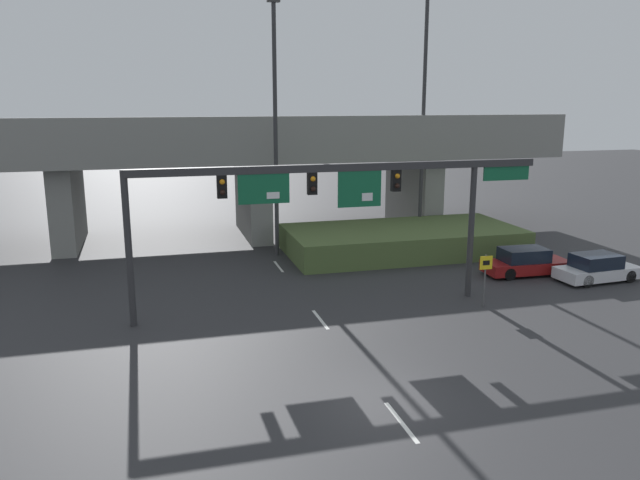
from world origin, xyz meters
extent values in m
plane|color=#2D2D30|center=(0.00, 0.00, 0.00)|extent=(160.00, 160.00, 0.00)
cube|color=silver|center=(0.00, -1.68, 0.00)|extent=(0.14, 2.40, 0.01)
cube|color=silver|center=(0.00, 7.18, 0.00)|extent=(0.14, 2.40, 0.01)
cube|color=silver|center=(0.00, 16.04, 0.00)|extent=(0.14, 2.40, 0.01)
cube|color=silver|center=(0.00, 24.90, 0.00)|extent=(0.14, 2.40, 0.01)
cylinder|color=#2D2D30|center=(-7.58, 8.51, 3.20)|extent=(0.28, 0.28, 6.40)
cylinder|color=#2D2D30|center=(7.58, 8.51, 3.20)|extent=(0.28, 0.28, 6.40)
cube|color=#2D2D30|center=(1.45, 8.51, 6.24)|extent=(18.07, 0.32, 0.32)
cube|color=black|center=(-3.79, 8.51, 5.60)|extent=(0.40, 0.28, 0.95)
sphere|color=orange|center=(-3.79, 8.34, 5.82)|extent=(0.22, 0.22, 0.22)
sphere|color=black|center=(-3.79, 8.34, 5.39)|extent=(0.22, 0.22, 0.22)
cube|color=black|center=(0.00, 8.51, 5.60)|extent=(0.40, 0.28, 0.95)
sphere|color=orange|center=(0.00, 8.34, 5.82)|extent=(0.22, 0.22, 0.22)
sphere|color=black|center=(0.00, 8.34, 5.39)|extent=(0.22, 0.22, 0.22)
cube|color=black|center=(3.79, 8.51, 5.60)|extent=(0.40, 0.28, 0.95)
sphere|color=orange|center=(3.79, 8.34, 5.82)|extent=(0.22, 0.22, 0.22)
sphere|color=black|center=(3.79, 8.34, 5.39)|extent=(0.22, 0.22, 0.22)
cube|color=#115B38|center=(-2.08, 8.41, 5.46)|extent=(2.15, 0.08, 1.24)
cube|color=white|center=(-1.71, 8.36, 5.18)|extent=(0.54, 0.03, 0.27)
cube|color=#115B38|center=(2.08, 8.41, 5.30)|extent=(1.94, 0.08, 1.55)
cube|color=white|center=(2.42, 8.36, 4.95)|extent=(0.49, 0.03, 0.34)
cube|color=#115B38|center=(9.18, 8.45, 5.76)|extent=(2.31, 0.07, 0.64)
cylinder|color=#4C4C4C|center=(7.51, 6.95, 1.19)|extent=(0.08, 0.08, 2.38)
cube|color=yellow|center=(7.51, 6.90, 2.03)|extent=(0.60, 0.03, 0.60)
cube|color=black|center=(7.51, 6.88, 2.03)|extent=(0.33, 0.01, 0.21)
cylinder|color=#2D2D30|center=(0.46, 18.63, 7.13)|extent=(0.24, 0.24, 14.25)
cube|color=#333333|center=(0.46, 18.63, 14.37)|extent=(0.70, 0.36, 0.24)
cylinder|color=#2D2D30|center=(10.43, 20.49, 8.31)|extent=(0.24, 0.24, 16.61)
cube|color=gray|center=(0.00, 24.66, 6.20)|extent=(41.32, 9.07, 1.97)
cube|color=gray|center=(0.00, 20.33, 7.63)|extent=(41.32, 0.40, 0.90)
cube|color=gray|center=(-11.71, 24.66, 2.61)|extent=(1.40, 7.26, 5.21)
cube|color=gray|center=(0.00, 24.66, 2.61)|extent=(1.40, 7.26, 5.21)
cube|color=gray|center=(11.71, 24.66, 2.61)|extent=(1.40, 7.26, 5.21)
cube|color=#4C6033|center=(7.88, 17.28, 0.76)|extent=(13.84, 6.65, 1.52)
cube|color=maroon|center=(12.34, 11.02, 0.45)|extent=(4.59, 1.92, 0.59)
cube|color=black|center=(12.16, 11.03, 1.09)|extent=(2.41, 1.66, 0.69)
cylinder|color=black|center=(13.77, 11.74, 0.32)|extent=(0.65, 0.24, 0.64)
cylinder|color=black|center=(13.71, 10.21, 0.32)|extent=(0.65, 0.24, 0.64)
cylinder|color=black|center=(10.96, 11.84, 0.32)|extent=(0.65, 0.24, 0.64)
cylinder|color=black|center=(10.91, 10.31, 0.32)|extent=(0.65, 0.24, 0.64)
cube|color=silver|center=(15.18, 9.03, 0.45)|extent=(4.39, 2.04, 0.57)
cube|color=black|center=(15.01, 9.02, 1.07)|extent=(2.33, 1.73, 0.68)
cylinder|color=black|center=(16.46, 9.89, 0.32)|extent=(0.65, 0.26, 0.64)
cylinder|color=black|center=(16.56, 8.35, 0.32)|extent=(0.65, 0.26, 0.64)
cylinder|color=black|center=(13.81, 9.72, 0.32)|extent=(0.65, 0.26, 0.64)
cylinder|color=black|center=(13.91, 8.18, 0.32)|extent=(0.65, 0.26, 0.64)
camera|label=1|loc=(-6.53, -16.82, 9.07)|focal=35.00mm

